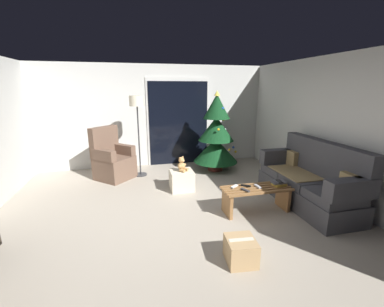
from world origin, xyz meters
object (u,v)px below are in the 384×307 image
Objects in this scene: remote_silver at (258,186)px; ottoman at (182,180)px; couch at (310,181)px; christmas_tree at (216,136)px; teddy_bear_honey at (182,165)px; cardboard_box_taped_mid_floor at (241,251)px; armchair at (113,160)px; coffee_table at (256,196)px; book_stack at (279,184)px; remote_black at (246,186)px; cell_phone at (280,181)px; floor_lamp at (137,109)px; remote_graphite at (245,190)px; remote_white at (234,186)px.

ottoman is (-1.00, 1.17, -0.23)m from remote_silver.
christmas_tree reaches higher than couch.
couch is at bearing -29.17° from teddy_bear_honey.
couch is 2.12m from cardboard_box_taped_mid_floor.
cardboard_box_taped_mid_floor is at bearing -64.28° from armchair.
coffee_table is 2.50× the size of ottoman.
remote_silver is at bearing 175.45° from book_stack.
remote_black reaches higher than ottoman.
armchair reaches higher than cell_phone.
teddy_bear_honey is at bearing -54.22° from floor_lamp.
coffee_table is 3.18m from armchair.
remote_silver is at bearing -2.96° from remote_graphite.
christmas_tree reaches higher than remote_silver.
remote_silver is 0.36m from book_stack.
couch is at bearing -65.37° from christmas_tree.
remote_graphite is at bearing -59.51° from ottoman.
remote_graphite is at bearing 16.44° from remote_silver.
remote_white is at bearing -59.50° from teddy_bear_honey.
armchair is at bearing 8.49° from remote_white.
cell_phone reaches higher than ottoman.
armchair reaches higher than remote_white.
remote_graphite reaches higher than coffee_table.
remote_silver is at bearing 103.79° from remote_black.
remote_white is at bearing 178.25° from couch.
remote_black reaches higher than cardboard_box_taped_mid_floor.
remote_graphite is 0.09× the size of floor_lamp.
armchair is (-2.17, 2.09, -0.02)m from remote_black.
cardboard_box_taped_mid_floor is at bearing -136.70° from book_stack.
couch is at bearing 178.24° from remote_silver.
christmas_tree is 4.28× the size of ottoman.
armchair is at bearing 149.22° from cell_phone.
cell_phone is (0.63, 0.07, 0.06)m from remote_graphite.
ottoman is (-0.64, 1.08, -0.23)m from remote_white.
book_stack is (0.53, -0.10, 0.02)m from remote_black.
remote_black is 0.40× the size of cardboard_box_taped_mid_floor.
book_stack is (0.72, -0.11, 0.02)m from remote_white.
couch reaches higher than remote_graphite.
couch reaches higher than teddy_bear_honey.
coffee_table is 0.38m from remote_white.
ottoman is at bearing 138.79° from book_stack.
remote_white is at bearing -100.81° from christmas_tree.
cardboard_box_taped_mid_floor is at bearing -84.30° from teddy_bear_honey.
remote_white is 0.19m from remote_black.
christmas_tree is 2.41m from armchair.
cell_phone is (0.39, -0.01, 0.21)m from coffee_table.
floor_lamp is 6.25× the size of teddy_bear_honey.
christmas_tree is at bearing -94.98° from remote_silver.
cell_phone is 0.08× the size of floor_lamp.
armchair reaches higher than couch.
floor_lamp is at bearing 125.78° from teddy_bear_honey.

